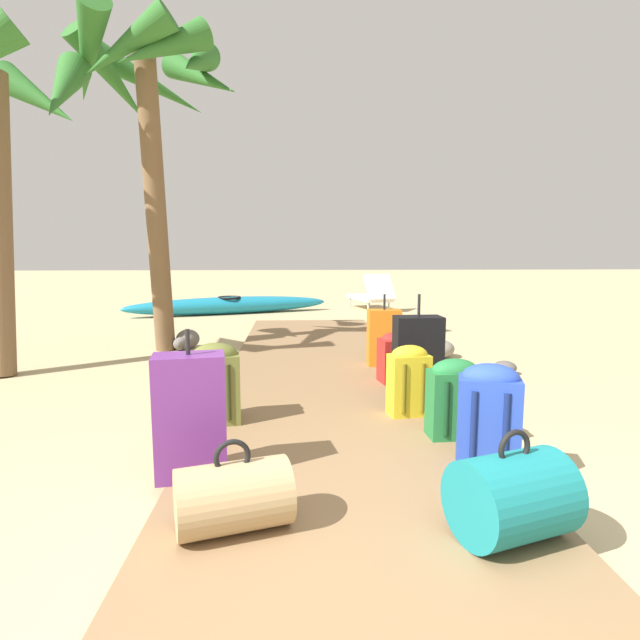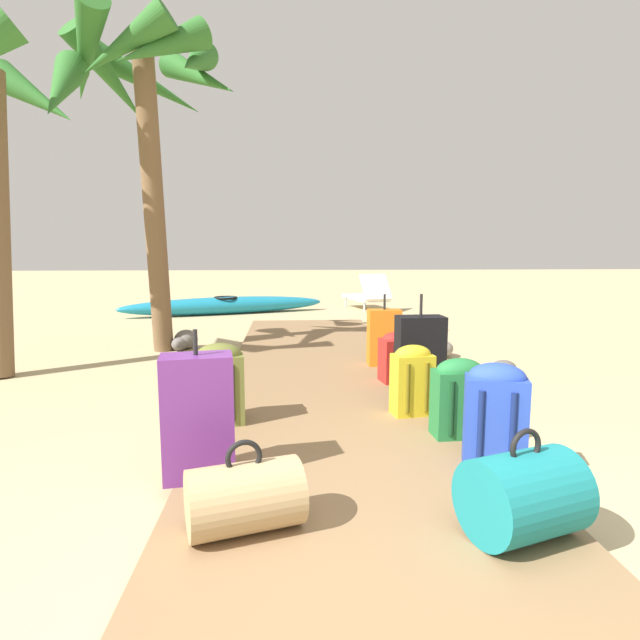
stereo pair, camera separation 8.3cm
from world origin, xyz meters
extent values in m
plane|color=tan|center=(0.00, 3.02, 0.00)|extent=(60.00, 60.00, 0.00)
cube|color=olive|center=(0.00, 3.78, 0.04)|extent=(1.92, 7.56, 0.08)
cube|color=gold|center=(0.58, 2.29, 0.31)|extent=(0.32, 0.23, 0.46)
ellipsoid|color=gold|center=(0.58, 2.29, 0.54)|extent=(0.31, 0.22, 0.15)
cylinder|color=#6D5E11|center=(0.52, 2.18, 0.31)|extent=(0.04, 0.04, 0.37)
cylinder|color=#6D5E11|center=(0.67, 2.21, 0.31)|extent=(0.04, 0.04, 0.37)
cube|color=#6B2D84|center=(-0.84, 1.30, 0.42)|extent=(0.41, 0.28, 0.68)
cylinder|color=black|center=(-0.84, 1.30, 0.83)|extent=(0.02, 0.02, 0.14)
cube|color=red|center=(0.66, 3.25, 0.28)|extent=(0.30, 0.28, 0.41)
ellipsoid|color=red|center=(0.66, 3.25, 0.49)|extent=(0.28, 0.26, 0.13)
cylinder|color=#5B110F|center=(0.61, 3.12, 0.28)|extent=(0.04, 0.04, 0.33)
cylinder|color=#5B110F|center=(0.74, 3.14, 0.28)|extent=(0.04, 0.04, 0.33)
cube|color=olive|center=(-0.84, 2.19, 0.33)|extent=(0.37, 0.29, 0.50)
ellipsoid|color=olive|center=(-0.84, 2.19, 0.58)|extent=(0.35, 0.28, 0.17)
cylinder|color=#333516|center=(-0.91, 2.06, 0.33)|extent=(0.04, 0.04, 0.40)
cylinder|color=#333516|center=(-0.74, 2.08, 0.33)|extent=(0.04, 0.04, 0.40)
cube|color=#237538|center=(0.78, 1.82, 0.30)|extent=(0.34, 0.21, 0.45)
ellipsoid|color=#237538|center=(0.78, 1.82, 0.53)|extent=(0.32, 0.20, 0.17)
cylinder|color=#113A1C|center=(0.70, 1.72, 0.30)|extent=(0.04, 0.04, 0.36)
cylinder|color=#113A1C|center=(0.86, 1.72, 0.30)|extent=(0.04, 0.04, 0.36)
cylinder|color=tan|center=(-0.55, 0.74, 0.23)|extent=(0.56, 0.44, 0.31)
torus|color=black|center=(-0.55, 0.74, 0.42)|extent=(0.16, 0.07, 0.16)
cube|color=black|center=(0.76, 2.75, 0.42)|extent=(0.40, 0.24, 0.69)
cylinder|color=black|center=(0.76, 2.75, 0.86)|extent=(0.02, 0.02, 0.19)
cube|color=#2847B7|center=(0.81, 1.32, 0.34)|extent=(0.38, 0.29, 0.53)
ellipsoid|color=#2847B7|center=(0.81, 1.32, 0.61)|extent=(0.36, 0.27, 0.17)
cylinder|color=navy|center=(0.70, 1.24, 0.34)|extent=(0.04, 0.04, 0.42)
cylinder|color=navy|center=(0.87, 1.20, 0.34)|extent=(0.04, 0.04, 0.42)
cube|color=orange|center=(0.69, 3.96, 0.38)|extent=(0.35, 0.21, 0.60)
cylinder|color=black|center=(0.69, 3.96, 0.77)|extent=(0.02, 0.02, 0.17)
cylinder|color=#197A7F|center=(0.65, 0.62, 0.27)|extent=(0.56, 0.51, 0.38)
torus|color=black|center=(0.65, 0.62, 0.49)|extent=(0.16, 0.08, 0.16)
cylinder|color=brown|center=(-2.00, 5.13, 1.84)|extent=(0.25, 0.65, 3.69)
cone|color=#2D6B28|center=(-1.42, 5.09, 3.55)|extent=(0.44, 1.21, 0.82)
cone|color=#2D6B28|center=(-1.46, 5.66, 3.55)|extent=(1.32, 1.34, 0.96)
cone|color=#2D6B28|center=(-2.22, 5.88, 3.55)|extent=(1.60, 0.80, 0.99)
cone|color=#2D6B28|center=(-2.56, 5.48, 3.48)|extent=(0.96, 1.25, 1.11)
cone|color=#2D6B28|center=(-2.58, 4.80, 3.51)|extent=(0.96, 1.33, 1.04)
cone|color=#2D6B28|center=(-2.09, 4.56, 3.52)|extent=(1.22, 0.54, 0.90)
cone|color=#2D6B28|center=(-1.72, 4.65, 3.54)|extent=(1.18, 0.88, 0.82)
cone|color=#2D6B28|center=(-2.65, 4.24, 2.96)|extent=(0.58, 1.41, 1.10)
cone|color=#2D6B28|center=(-3.11, 4.66, 2.98)|extent=(1.23, 0.82, 0.89)
cube|color=white|center=(1.39, 9.90, 0.26)|extent=(0.92, 1.50, 0.08)
cube|color=white|center=(1.53, 9.32, 0.54)|extent=(0.69, 0.57, 0.54)
cylinder|color=silver|center=(1.03, 10.39, 0.11)|extent=(0.04, 0.04, 0.22)
cylinder|color=silver|center=(1.49, 10.50, 0.11)|extent=(0.04, 0.04, 0.22)
cylinder|color=silver|center=(1.29, 9.30, 0.11)|extent=(0.04, 0.04, 0.22)
cylinder|color=silver|center=(1.76, 9.42, 0.11)|extent=(0.04, 0.04, 0.22)
ellipsoid|color=teal|center=(-1.64, 9.18, 0.18)|extent=(4.20, 1.84, 0.36)
torus|color=black|center=(-1.64, 9.18, 0.34)|extent=(0.62, 0.62, 0.05)
ellipsoid|color=slate|center=(-1.72, 5.43, 0.13)|extent=(0.37, 0.40, 0.26)
ellipsoid|color=#5B5651|center=(1.97, 3.80, 0.07)|extent=(0.29, 0.26, 0.15)
ellipsoid|color=gray|center=(1.50, 4.68, 0.11)|extent=(0.51, 0.51, 0.22)
ellipsoid|color=slate|center=(-1.78, 5.31, 0.09)|extent=(0.26, 0.31, 0.19)
camera|label=1|loc=(-0.27, -1.38, 1.31)|focal=28.39mm
camera|label=2|loc=(-0.35, -1.37, 1.31)|focal=28.39mm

